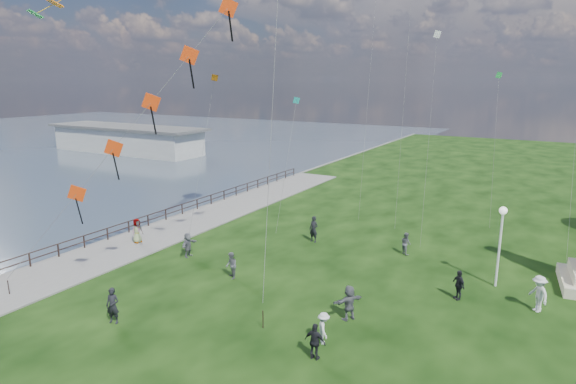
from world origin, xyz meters
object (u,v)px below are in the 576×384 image
Objects in this scene: person_11 at (349,303)px; pier_pavilion at (127,139)px; person_0 at (113,306)px; person_5 at (188,245)px; person_10 at (137,232)px; lamppost at (501,230)px; person_9 at (459,285)px; person_2 at (324,328)px; person_3 at (315,342)px; person_1 at (231,266)px; person_6 at (314,229)px; person_8 at (539,294)px; person_7 at (406,243)px.

pier_pavilion is at bearing -90.14° from person_11.
person_0 is 11.52m from person_11.
person_5 is 0.94× the size of person_10.
person_0 is at bearing -138.25° from lamppost.
person_2 is at bearing -73.88° from person_9.
person_2 is 2.64m from person_11.
person_11 is at bearing -88.10° from person_3.
person_11 reaches higher than person_10.
pier_pavilion is 59.12m from person_1.
person_5 is 9.07m from person_6.
person_5 reaches higher than person_9.
person_8 is 1.09× the size of person_10.
lamppost is 19.40m from person_5.
person_5 is at bearing 74.04° from person_7.
person_0 is at bearing -96.25° from person_8.
person_0 reaches higher than person_11.
person_2 is at bearing -119.16° from person_5.
person_7 is 10.43m from person_11.
pier_pavilion reaches higher than person_1.
person_11 is at bearing -84.38° from person_9.
lamppost reaches higher than person_0.
lamppost is 4.13m from person_9.
person_0 reaches higher than person_9.
person_0 is 1.02× the size of person_11.
person_0 is at bearing -25.44° from person_11.
pier_pavilion is 15.52× the size of person_6.
person_10 is 0.99× the size of person_11.
person_8 reaches higher than person_5.
person_9 reaches higher than person_2.
pier_pavilion is 67.71m from lamppost.
person_2 is at bearing -119.35° from lamppost.
person_6 is 11.93m from person_9.
lamppost is at bearing -80.69° from person_5.
person_5 is at bearing -126.43° from person_9.
person_3 is 3.97m from person_11.
person_9 is (11.04, -4.50, -0.14)m from person_6.
person_6 reaches higher than person_0.
person_3 is (9.93, 2.09, -0.09)m from person_0.
person_5 is 0.86× the size of person_8.
person_2 is (7.94, -3.82, -0.07)m from person_1.
person_7 is at bearing 41.61° from person_0.
person_3 is at bearing -123.63° from person_5.
pier_pavilion is 50.59m from person_10.
person_3 reaches higher than person_2.
person_5 reaches higher than person_7.
lamppost is 3.19× the size of person_2.
pier_pavilion is 19.66× the size of person_7.
person_0 reaches higher than person_3.
person_2 is 13.06m from person_7.
person_2 is 13.68m from person_5.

